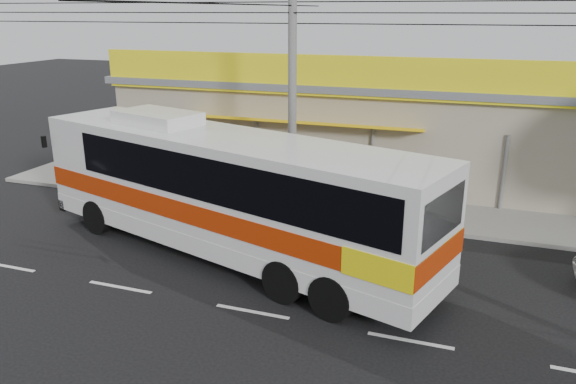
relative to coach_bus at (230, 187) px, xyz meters
name	(u,v)px	position (x,y,z in m)	size (l,w,h in m)	color
ground	(285,271)	(1.90, -0.41, -2.28)	(120.00, 120.00, 0.00)	black
sidewalk	(337,205)	(1.90, 5.59, -2.20)	(30.00, 3.20, 0.15)	gray
lane_markings	(252,312)	(1.90, -2.91, -2.28)	(50.00, 0.12, 0.01)	silver
storefront_building	(368,124)	(1.90, 11.13, 0.02)	(22.60, 9.20, 5.70)	#9E967F
coach_bus	(230,187)	(0.00, 0.00, 0.00)	(14.06, 6.90, 4.26)	silver
motorbike_red	(163,165)	(-6.50, 6.59, -1.59)	(0.72, 2.05, 1.08)	#9C200B
motorbike_dark	(133,181)	(-6.49, 4.29, -1.66)	(0.44, 1.55, 0.93)	black
utility_pole	(293,6)	(0.67, 3.79, 5.23)	(34.00, 14.00, 9.10)	#5C5C5A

